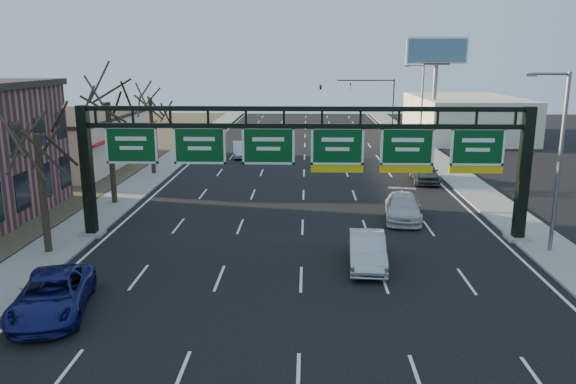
{
  "coord_description": "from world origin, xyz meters",
  "views": [
    {
      "loc": [
        0.2,
        -21.48,
        9.58
      ],
      "look_at": [
        -0.7,
        5.37,
        3.2
      ],
      "focal_mm": 35.0,
      "sensor_mm": 36.0,
      "label": 1
    }
  ],
  "objects_px": {
    "car_blue_suv": "(52,295)",
    "car_silver_sedan": "(367,250)",
    "car_white_wagon": "(403,207)",
    "sign_gantry": "(306,155)"
  },
  "relations": [
    {
      "from": "car_silver_sedan",
      "to": "car_blue_suv",
      "type": "bearing_deg",
      "value": -153.35
    },
    {
      "from": "car_blue_suv",
      "to": "car_silver_sedan",
      "type": "xyz_separation_m",
      "value": [
        12.61,
        5.55,
        0.02
      ]
    },
    {
      "from": "sign_gantry",
      "to": "car_white_wagon",
      "type": "xyz_separation_m",
      "value": [
        5.97,
        3.88,
        -3.88
      ]
    },
    {
      "from": "car_blue_suv",
      "to": "car_silver_sedan",
      "type": "distance_m",
      "value": 13.78
    },
    {
      "from": "car_white_wagon",
      "to": "sign_gantry",
      "type": "bearing_deg",
      "value": -139.97
    },
    {
      "from": "sign_gantry",
      "to": "car_blue_suv",
      "type": "distance_m",
      "value": 14.29
    },
    {
      "from": "car_blue_suv",
      "to": "car_white_wagon",
      "type": "height_order",
      "value": "car_blue_suv"
    },
    {
      "from": "sign_gantry",
      "to": "car_white_wagon",
      "type": "bearing_deg",
      "value": 33.03
    },
    {
      "from": "car_blue_suv",
      "to": "car_white_wagon",
      "type": "distance_m",
      "value": 20.77
    },
    {
      "from": "car_blue_suv",
      "to": "car_silver_sedan",
      "type": "relative_size",
      "value": 1.15
    }
  ]
}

